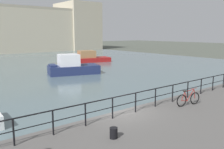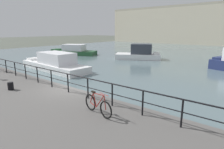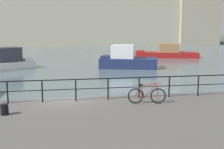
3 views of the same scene
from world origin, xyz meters
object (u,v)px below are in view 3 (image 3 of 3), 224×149
(moored_cabin_cruiser, at_px, (127,59))
(mooring_bollard, at_px, (4,109))
(moored_blue_motorboat, at_px, (2,61))
(moored_green_narrowboat, at_px, (167,53))
(harbor_building, at_px, (82,21))
(parked_bicycle, at_px, (147,95))

(moored_cabin_cruiser, relative_size, mooring_bollard, 15.68)
(moored_blue_motorboat, height_order, moored_green_narrowboat, moored_blue_motorboat)
(moored_blue_motorboat, bearing_deg, moored_green_narrowboat, -5.97)
(moored_cabin_cruiser, bearing_deg, mooring_bollard, 81.24)
(harbor_building, xyz_separation_m, moored_green_narrowboat, (10.31, -33.00, -5.35))
(moored_green_narrowboat, bearing_deg, moored_blue_motorboat, 36.90)
(moored_cabin_cruiser, height_order, moored_blue_motorboat, moored_cabin_cruiser)
(moored_blue_motorboat, bearing_deg, moored_cabin_cruiser, -32.71)
(moored_cabin_cruiser, xyz_separation_m, moored_green_narrowboat, (8.41, 10.09, -0.24))
(moored_blue_motorboat, height_order, mooring_bollard, moored_blue_motorboat)
(mooring_bollard, bearing_deg, moored_cabin_cruiser, 64.58)
(moored_green_narrowboat, distance_m, parked_bicycle, 31.81)
(moored_blue_motorboat, xyz_separation_m, mooring_bollard, (3.89, -21.18, 0.39))
(harbor_building, xyz_separation_m, mooring_bollard, (-7.70, -63.28, -4.78))
(moored_green_narrowboat, relative_size, parked_bicycle, 5.53)
(harbor_building, height_order, mooring_bollard, harbor_building)
(harbor_building, relative_size, mooring_bollard, 177.88)
(harbor_building, bearing_deg, moored_blue_motorboat, -105.40)
(parked_bicycle, bearing_deg, mooring_bollard, -162.65)
(parked_bicycle, relative_size, mooring_bollard, 3.98)
(moored_green_narrowboat, height_order, mooring_bollard, moored_green_narrowboat)
(harbor_building, distance_m, moored_blue_motorboat, 43.98)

